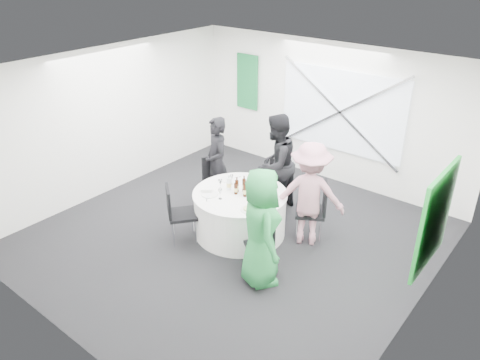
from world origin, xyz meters
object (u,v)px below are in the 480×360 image
Objects in this scene: chair_back_right at (316,207)px; person_man_back_left at (217,162)px; person_man_back at (276,164)px; chair_front_left at (177,210)px; banquet_table at (240,213)px; green_water_bottle at (249,188)px; chair_back at (276,182)px; clear_water_bottle at (229,184)px; person_woman_green at (261,228)px; person_woman_pink at (309,194)px; chair_front_right at (261,245)px; chair_back_left at (215,177)px.

person_man_back_left is at bearing -117.51° from chair_back_right.
person_man_back_left is 1.08m from person_man_back.
person_man_back reaches higher than chair_front_left.
green_water_bottle reaches higher than banquet_table.
clear_water_bottle is (-0.20, -1.08, 0.33)m from chair_back.
clear_water_bottle reaches higher than banquet_table.
person_woman_green reaches higher than chair_front_left.
person_man_back_left is at bearing 144.26° from clear_water_bottle.
chair_back is at bearing 91.48° from banquet_table.
person_woman_pink reaches higher than green_water_bottle.
chair_front_right is 0.49× the size of person_man_back_left.
person_man_back_left is 0.93× the size of person_man_back.
chair_back_right is 1.13m from green_water_bottle.
green_water_bottle reaches higher than chair_front_right.
green_water_bottle reaches higher than chair_back_left.
clear_water_bottle is (-1.23, 0.78, -0.02)m from person_woman_green.
banquet_table is 0.85× the size of person_man_back.
person_man_back is at bearing -22.53° from person_woman_green.
person_woman_green reaches higher than chair_back_left.
person_woman_pink is 0.97m from green_water_bottle.
chair_front_left is 2.14m from person_woman_pink.
chair_front_left is at bearing 39.11° from person_woman_green.
chair_front_left is 1.40m from person_man_back_left.
chair_back_right is at bearing 30.87° from banquet_table.
chair_front_right is at bearing -17.57° from person_woman_green.
chair_back_left is 0.51× the size of person_man_back.
chair_back is 1.99m from chair_front_left.
chair_back is 0.53× the size of person_woman_pink.
chair_front_right is at bearing -3.60° from person_man_back_left.
person_woman_green is (2.00, -1.29, 0.34)m from chair_back_left.
person_man_back_left is 0.98× the size of person_woman_pink.
green_water_bottle is at bearing 21.59° from banquet_table.
chair_back_left is at bearing 153.52° from banquet_table.
chair_front_right is 1.94m from person_man_back.
green_water_bottle reaches higher than chair_front_left.
person_man_back is at bearing -53.25° from person_woman_pink.
green_water_bottle is (-0.86, 0.85, 0.00)m from person_woman_green.
banquet_table is at bearing -90.00° from chair_back.
chair_front_left is at bearing -132.28° from green_water_bottle.
chair_front_left is at bearing -19.61° from person_man_back.
person_man_back_left is (-1.87, 1.17, 0.37)m from chair_front_right.
chair_front_left is 1.22m from green_water_bottle.
chair_front_right is at bearing -94.52° from chair_back_left.
chair_front_left is (-0.65, -0.82, 0.20)m from banquet_table.
banquet_table is 0.53m from green_water_bottle.
chair_back_left is at bearing -85.49° from chair_front_right.
chair_back is at bearing -32.83° from chair_back_left.
chair_back_left is (-0.97, -0.57, 0.01)m from chair_back.
chair_front_left reaches higher than banquet_table.
person_woman_green is 1.46m from clear_water_bottle.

